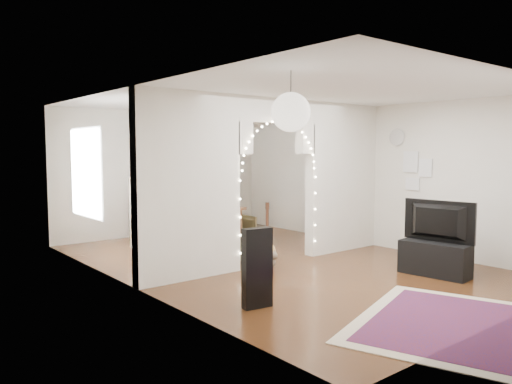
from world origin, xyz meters
TOP-DOWN VIEW (x-y plane):
  - floor at (0.00, 0.00)m, footprint 7.50×7.50m
  - ceiling at (0.00, 0.00)m, footprint 5.00×7.50m
  - wall_back at (0.00, 3.75)m, footprint 5.00×0.02m
  - wall_front at (0.00, -3.75)m, footprint 5.00×0.02m
  - wall_left at (-2.50, 0.00)m, footprint 0.02×7.50m
  - wall_right at (2.50, 0.00)m, footprint 0.02×7.50m
  - divider_wall at (0.00, 0.00)m, footprint 5.00×0.20m
  - fairy_lights at (0.00, -0.13)m, footprint 1.64×0.04m
  - window at (-2.47, 1.80)m, footprint 0.04×1.20m
  - wall_clock at (2.48, -0.60)m, footprint 0.03×0.31m
  - picture_frames at (2.48, -1.00)m, footprint 0.02×0.50m
  - paper_lantern at (-1.90, -2.40)m, footprint 0.40×0.40m
  - ceiling_fan at (0.00, 2.00)m, footprint 1.10×1.10m
  - area_rug at (-0.51, -3.40)m, footprint 2.85×2.48m
  - guitar_case at (-1.74, -1.67)m, footprint 0.38×0.17m
  - acoustic_guitar at (-0.38, -0.25)m, footprint 0.38×0.24m
  - tabby_cat at (-0.37, -0.27)m, footprint 0.21×0.47m
  - floor_speaker at (1.71, -2.06)m, footprint 0.44×0.41m
  - media_console at (1.27, -2.16)m, footprint 0.52×1.04m
  - tv at (1.27, -2.16)m, footprint 0.27×1.08m
  - bookcase at (-0.68, 2.49)m, footprint 1.37×0.75m
  - dining_table at (-0.12, 1.75)m, footprint 1.30×0.96m
  - flower_vase at (-0.12, 1.75)m, footprint 0.21×0.21m
  - dining_chair_left at (0.60, 1.84)m, footprint 0.59×0.61m
  - dining_chair_right at (-0.31, 0.35)m, footprint 0.61×0.62m

SIDE VIEW (x-z plane):
  - floor at x=0.00m, z-range 0.00..0.00m
  - area_rug at x=-0.51m, z-range 0.00..0.02m
  - tabby_cat at x=-0.37m, z-range -0.03..0.28m
  - dining_chair_right at x=-0.31m, z-range 0.00..0.45m
  - media_console at x=1.27m, z-range 0.00..0.50m
  - dining_chair_left at x=0.60m, z-range 0.00..0.54m
  - acoustic_guitar at x=-0.38m, z-range -0.06..0.83m
  - floor_speaker at x=1.71m, z-range 0.00..0.93m
  - guitar_case at x=-1.74m, z-range 0.00..0.95m
  - dining_table at x=-0.12m, z-range 0.30..1.06m
  - bookcase at x=-0.68m, z-range 0.00..1.37m
  - tv at x=1.27m, z-range 0.50..1.12m
  - flower_vase at x=-0.12m, z-range 0.76..0.95m
  - wall_back at x=0.00m, z-range 0.00..2.70m
  - wall_front at x=0.00m, z-range 0.00..2.70m
  - wall_left at x=-2.50m, z-range 0.00..2.70m
  - wall_right at x=2.50m, z-range 0.00..2.70m
  - divider_wall at x=0.00m, z-range 0.07..2.77m
  - window at x=-2.47m, z-range 0.80..2.20m
  - picture_frames at x=2.48m, z-range 1.15..1.85m
  - fairy_lights at x=0.00m, z-range 0.75..2.35m
  - wall_clock at x=2.48m, z-range 1.95..2.25m
  - paper_lantern at x=-1.90m, z-range 2.05..2.45m
  - ceiling_fan at x=0.00m, z-range 2.25..2.55m
  - ceiling at x=0.00m, z-range 2.69..2.71m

